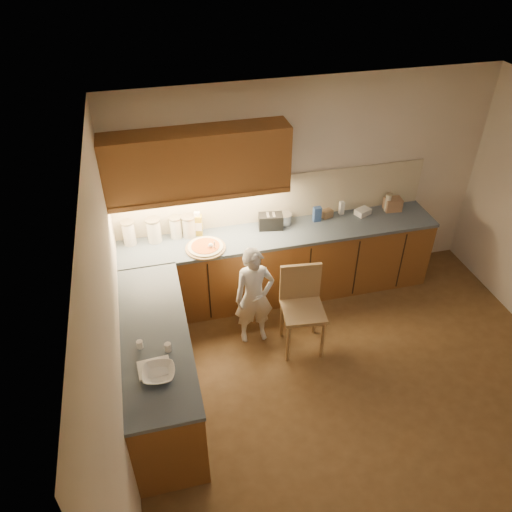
% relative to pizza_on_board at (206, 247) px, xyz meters
% --- Properties ---
extents(room, '(4.54, 4.50, 2.62)m').
position_rel_pizza_on_board_xyz_m(room, '(1.28, -1.57, 0.74)').
color(room, brown).
rests_on(room, ground).
extents(l_counter, '(3.77, 2.62, 0.92)m').
position_rel_pizza_on_board_xyz_m(l_counter, '(0.36, -0.33, -0.48)').
color(l_counter, brown).
rests_on(l_counter, ground).
extents(backsplash, '(3.75, 0.02, 0.58)m').
position_rel_pizza_on_board_xyz_m(backsplash, '(0.91, 0.41, 0.27)').
color(backsplash, beige).
rests_on(backsplash, l_counter).
extents(upper_cabinets, '(1.95, 0.36, 0.73)m').
position_rel_pizza_on_board_xyz_m(upper_cabinets, '(0.01, 0.25, 0.91)').
color(upper_cabinets, brown).
rests_on(upper_cabinets, ground).
extents(pizza_on_board, '(0.45, 0.45, 0.18)m').
position_rel_pizza_on_board_xyz_m(pizza_on_board, '(0.00, 0.00, 0.00)').
color(pizza_on_board, tan).
rests_on(pizza_on_board, l_counter).
extents(child, '(0.44, 0.29, 1.20)m').
position_rel_pizza_on_board_xyz_m(child, '(0.42, -0.56, -0.34)').
color(child, white).
rests_on(child, ground).
extents(wooden_chair, '(0.49, 0.49, 0.99)m').
position_rel_pizza_on_board_xyz_m(wooden_chair, '(0.90, -0.74, -0.37)').
color(wooden_chair, tan).
rests_on(wooden_chair, ground).
extents(mixing_bowl, '(0.31, 0.31, 0.07)m').
position_rel_pizza_on_board_xyz_m(mixing_bowl, '(-0.67, -1.70, 0.01)').
color(mixing_bowl, white).
rests_on(mixing_bowl, l_counter).
extents(canister_a, '(0.15, 0.15, 0.29)m').
position_rel_pizza_on_board_xyz_m(canister_a, '(-0.81, 0.30, 0.13)').
color(canister_a, white).
rests_on(canister_a, l_counter).
extents(canister_b, '(0.17, 0.17, 0.29)m').
position_rel_pizza_on_board_xyz_m(canister_b, '(-0.53, 0.29, 0.13)').
color(canister_b, white).
rests_on(canister_b, l_counter).
extents(canister_c, '(0.14, 0.14, 0.26)m').
position_rel_pizza_on_board_xyz_m(canister_c, '(-0.29, 0.31, 0.11)').
color(canister_c, white).
rests_on(canister_c, l_counter).
extents(canister_d, '(0.16, 0.16, 0.26)m').
position_rel_pizza_on_board_xyz_m(canister_d, '(-0.14, 0.30, 0.11)').
color(canister_d, beige).
rests_on(canister_d, l_counter).
extents(oil_jug, '(0.12, 0.10, 0.30)m').
position_rel_pizza_on_board_xyz_m(oil_jug, '(-0.04, 0.30, 0.12)').
color(oil_jug, '#AE9822').
rests_on(oil_jug, l_counter).
extents(toaster, '(0.30, 0.20, 0.18)m').
position_rel_pizza_on_board_xyz_m(toaster, '(0.81, 0.24, 0.07)').
color(toaster, black).
rests_on(toaster, l_counter).
extents(steel_pot, '(0.19, 0.19, 0.14)m').
position_rel_pizza_on_board_xyz_m(steel_pot, '(0.99, 0.28, 0.05)').
color(steel_pot, '#B8B7BD').
rests_on(steel_pot, l_counter).
extents(blue_box, '(0.09, 0.07, 0.19)m').
position_rel_pizza_on_board_xyz_m(blue_box, '(1.39, 0.26, 0.07)').
color(blue_box, '#315093').
rests_on(blue_box, l_counter).
extents(card_box_a, '(0.15, 0.13, 0.09)m').
position_rel_pizza_on_board_xyz_m(card_box_a, '(1.54, 0.31, 0.03)').
color(card_box_a, tan).
rests_on(card_box_a, l_counter).
extents(white_bottle, '(0.06, 0.06, 0.17)m').
position_rel_pizza_on_board_xyz_m(white_bottle, '(1.74, 0.34, 0.06)').
color(white_bottle, white).
rests_on(white_bottle, l_counter).
extents(flat_pack, '(0.22, 0.19, 0.07)m').
position_rel_pizza_on_board_xyz_m(flat_pack, '(1.99, 0.26, 0.02)').
color(flat_pack, silver).
rests_on(flat_pack, l_counter).
extents(tall_jar, '(0.08, 0.08, 0.24)m').
position_rel_pizza_on_board_xyz_m(tall_jar, '(2.32, 0.27, 0.10)').
color(tall_jar, beige).
rests_on(tall_jar, l_counter).
extents(card_box_b, '(0.21, 0.17, 0.16)m').
position_rel_pizza_on_board_xyz_m(card_box_b, '(2.39, 0.27, 0.06)').
color(card_box_b, '#9D7454').
rests_on(card_box_b, l_counter).
extents(dough_cloth, '(0.28, 0.23, 0.02)m').
position_rel_pizza_on_board_xyz_m(dough_cloth, '(-0.70, -1.60, -0.01)').
color(dough_cloth, white).
rests_on(dough_cloth, l_counter).
extents(spice_jar_a, '(0.07, 0.07, 0.07)m').
position_rel_pizza_on_board_xyz_m(spice_jar_a, '(-0.80, -1.33, 0.02)').
color(spice_jar_a, white).
rests_on(spice_jar_a, l_counter).
extents(spice_jar_b, '(0.08, 0.08, 0.08)m').
position_rel_pizza_on_board_xyz_m(spice_jar_b, '(-0.56, -1.42, 0.02)').
color(spice_jar_b, silver).
rests_on(spice_jar_b, l_counter).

